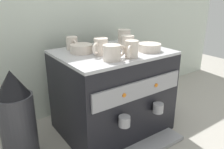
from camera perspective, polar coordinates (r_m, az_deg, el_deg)
ground_plane at (r=1.43m, az=0.00°, el=-12.94°), size 4.00×4.00×0.00m
tiled_backsplash_wall at (r=1.52m, az=-8.07°, el=12.65°), size 2.80×0.03×1.18m
espresso_machine at (r=1.32m, az=0.11°, el=-4.32°), size 0.59×0.57×0.48m
ceramic_cup_0 at (r=1.29m, az=-9.90°, el=7.75°), size 0.06×0.10×0.07m
ceramic_cup_1 at (r=1.10m, az=4.87°, el=6.29°), size 0.10×0.08×0.08m
ceramic_cup_2 at (r=1.06m, az=0.14°, el=5.51°), size 0.12×0.08×0.07m
ceramic_cup_3 at (r=1.15m, az=-2.90°, el=6.97°), size 0.11×0.08×0.08m
ceramic_cup_4 at (r=1.28m, az=3.80°, el=8.11°), size 0.07×0.11×0.08m
ceramic_cup_5 at (r=1.44m, az=3.11°, el=9.58°), size 0.11×0.10×0.08m
ceramic_bowl_0 at (r=1.21m, az=-7.63°, el=6.41°), size 0.12×0.12×0.04m
ceramic_bowl_1 at (r=1.25m, az=9.34°, el=6.68°), size 0.12×0.12×0.04m
coffee_grinder at (r=1.18m, az=-22.69°, el=-10.06°), size 0.17×0.17×0.46m
milk_pitcher at (r=1.67m, az=13.45°, el=-5.62°), size 0.10×0.10×0.15m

